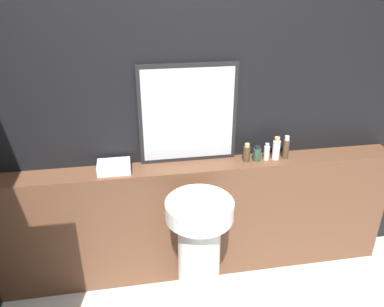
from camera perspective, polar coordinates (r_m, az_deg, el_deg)
wall_back at (r=2.46m, az=0.67°, el=7.21°), size 8.00×0.06×2.50m
vanity_counter at (r=2.72m, az=1.09°, el=-10.07°), size 2.78×0.21×0.89m
pedestal_sink at (r=2.39m, az=1.09°, el=-14.30°), size 0.41×0.41×0.85m
mirror at (r=2.42m, az=-0.59°, el=5.98°), size 0.64×0.03×0.65m
towel_stack at (r=2.44m, az=-11.80°, el=-2.02°), size 0.21×0.14×0.07m
shampoo_bottle at (r=2.53m, az=8.33°, el=0.06°), size 0.05×0.05×0.13m
conditioner_bottle at (r=2.56m, az=9.86°, el=-0.04°), size 0.05×0.05×0.11m
lotion_bottle at (r=2.58m, az=11.30°, el=0.20°), size 0.04×0.04×0.12m
body_wash_bottle at (r=2.59m, az=12.71°, el=0.69°), size 0.05×0.05×0.16m
hand_soap_bottle at (r=2.62m, az=14.12°, el=0.82°), size 0.04×0.04×0.16m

